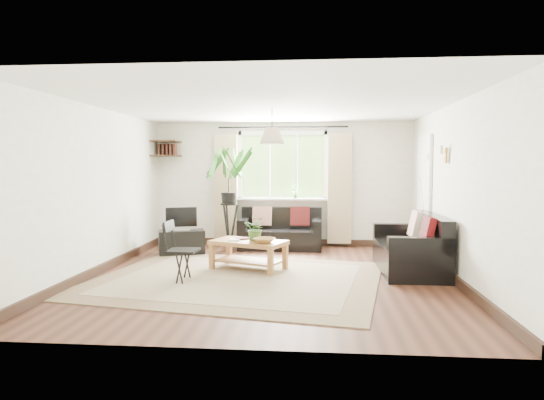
# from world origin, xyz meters

# --- Properties ---
(floor) EXTENTS (5.50, 5.50, 0.00)m
(floor) POSITION_xyz_m (0.00, 0.00, 0.00)
(floor) COLOR black
(floor) RESTS_ON ground
(ceiling) EXTENTS (5.50, 5.50, 0.00)m
(ceiling) POSITION_xyz_m (0.00, 0.00, 2.40)
(ceiling) COLOR white
(ceiling) RESTS_ON floor
(wall_back) EXTENTS (5.00, 0.02, 2.40)m
(wall_back) POSITION_xyz_m (0.00, 2.75, 1.20)
(wall_back) COLOR white
(wall_back) RESTS_ON floor
(wall_front) EXTENTS (5.00, 0.02, 2.40)m
(wall_front) POSITION_xyz_m (0.00, -2.75, 1.20)
(wall_front) COLOR white
(wall_front) RESTS_ON floor
(wall_left) EXTENTS (0.02, 5.50, 2.40)m
(wall_left) POSITION_xyz_m (-2.50, 0.00, 1.20)
(wall_left) COLOR white
(wall_left) RESTS_ON floor
(wall_right) EXTENTS (0.02, 5.50, 2.40)m
(wall_right) POSITION_xyz_m (2.50, 0.00, 1.20)
(wall_right) COLOR white
(wall_right) RESTS_ON floor
(rug) EXTENTS (4.28, 3.84, 0.02)m
(rug) POSITION_xyz_m (-0.43, -0.24, 0.01)
(rug) COLOR #BEB393
(rug) RESTS_ON floor
(window) EXTENTS (2.50, 0.16, 2.16)m
(window) POSITION_xyz_m (0.00, 2.71, 1.55)
(window) COLOR white
(window) RESTS_ON wall_back
(door) EXTENTS (0.06, 0.96, 2.06)m
(door) POSITION_xyz_m (2.47, 1.70, 1.00)
(door) COLOR silver
(door) RESTS_ON wall_right
(corner_shelf) EXTENTS (0.50, 0.50, 0.34)m
(corner_shelf) POSITION_xyz_m (-2.25, 2.50, 1.89)
(corner_shelf) COLOR black
(corner_shelf) RESTS_ON wall_back
(pendant_lamp) EXTENTS (0.36, 0.36, 0.54)m
(pendant_lamp) POSITION_xyz_m (0.00, 0.40, 2.05)
(pendant_lamp) COLOR beige
(pendant_lamp) RESTS_ON ceiling
(wall_sconce) EXTENTS (0.12, 0.12, 0.28)m
(wall_sconce) POSITION_xyz_m (2.43, 0.30, 1.74)
(wall_sconce) COLOR beige
(wall_sconce) RESTS_ON wall_right
(sofa_back) EXTENTS (1.55, 0.78, 0.72)m
(sofa_back) POSITION_xyz_m (-0.01, 2.31, 0.36)
(sofa_back) COLOR black
(sofa_back) RESTS_ON floor
(sofa_right) EXTENTS (1.70, 0.85, 0.80)m
(sofa_right) POSITION_xyz_m (2.02, 0.49, 0.40)
(sofa_right) COLOR black
(sofa_right) RESTS_ON floor
(coffee_table) EXTENTS (1.22, 0.94, 0.44)m
(coffee_table) POSITION_xyz_m (-0.35, 0.39, 0.22)
(coffee_table) COLOR brown
(coffee_table) RESTS_ON floor
(table_plant) EXTENTS (0.35, 0.31, 0.36)m
(table_plant) POSITION_xyz_m (-0.24, 0.40, 0.62)
(table_plant) COLOR #355B24
(table_plant) RESTS_ON coffee_table
(bowl) EXTENTS (0.38, 0.38, 0.07)m
(bowl) POSITION_xyz_m (-0.09, 0.19, 0.48)
(bowl) COLOR #A47738
(bowl) RESTS_ON coffee_table
(book_a) EXTENTS (0.17, 0.23, 0.02)m
(book_a) POSITION_xyz_m (-0.64, 0.40, 0.45)
(book_a) COLOR silver
(book_a) RESTS_ON coffee_table
(book_b) EXTENTS (0.27, 0.26, 0.02)m
(book_b) POSITION_xyz_m (-0.51, 0.58, 0.45)
(book_b) COLOR #592723
(book_b) RESTS_ON coffee_table
(tv_stand) EXTENTS (0.89, 0.68, 0.42)m
(tv_stand) POSITION_xyz_m (-1.71, 1.59, 0.21)
(tv_stand) COLOR black
(tv_stand) RESTS_ON floor
(tv) EXTENTS (0.64, 0.39, 0.46)m
(tv) POSITION_xyz_m (-1.71, 1.59, 0.65)
(tv) COLOR #A5A5AA
(tv) RESTS_ON tv_stand
(palm_stand) EXTENTS (0.85, 0.85, 1.89)m
(palm_stand) POSITION_xyz_m (-0.92, 1.95, 0.95)
(palm_stand) COLOR black
(palm_stand) RESTS_ON floor
(folding_chair) EXTENTS (0.44, 0.44, 0.82)m
(folding_chair) POSITION_xyz_m (-1.12, -0.43, 0.41)
(folding_chair) COLOR black
(folding_chair) RESTS_ON floor
(sill_plant) EXTENTS (0.14, 0.10, 0.27)m
(sill_plant) POSITION_xyz_m (0.25, 2.63, 1.06)
(sill_plant) COLOR #2D6023
(sill_plant) RESTS_ON window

